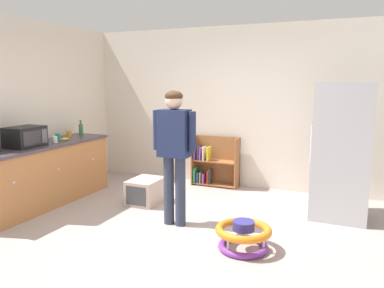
{
  "coord_description": "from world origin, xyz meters",
  "views": [
    {
      "loc": [
        1.91,
        -3.87,
        1.79
      ],
      "look_at": [
        0.05,
        0.46,
        1.0
      ],
      "focal_mm": 35.35,
      "sensor_mm": 36.0,
      "label": 1
    }
  ],
  "objects_px": {
    "white_cup": "(55,140)",
    "green_glass_bottle": "(81,129)",
    "kitchen_counter": "(42,175)",
    "pet_carrier": "(145,191)",
    "banana_bunch": "(66,139)",
    "green_cup": "(41,138)",
    "teal_cup": "(58,136)",
    "orange_cup": "(69,134)",
    "bookshelf": "(213,164)",
    "refrigerator": "(342,151)",
    "standing_person": "(174,145)",
    "baby_walker": "(243,236)",
    "microwave": "(25,137)",
    "clear_bottle": "(42,136)"
  },
  "relations": [
    {
      "from": "kitchen_counter",
      "to": "green_cup",
      "type": "bearing_deg",
      "value": 131.95
    },
    {
      "from": "banana_bunch",
      "to": "green_cup",
      "type": "bearing_deg",
      "value": -152.44
    },
    {
      "from": "green_glass_bottle",
      "to": "green_cup",
      "type": "relative_size",
      "value": 2.59
    },
    {
      "from": "bookshelf",
      "to": "white_cup",
      "type": "height_order",
      "value": "white_cup"
    },
    {
      "from": "teal_cup",
      "to": "white_cup",
      "type": "bearing_deg",
      "value": -56.35
    },
    {
      "from": "kitchen_counter",
      "to": "microwave",
      "type": "height_order",
      "value": "microwave"
    },
    {
      "from": "baby_walker",
      "to": "teal_cup",
      "type": "distance_m",
      "value": 3.35
    },
    {
      "from": "microwave",
      "to": "green_cup",
      "type": "bearing_deg",
      "value": 112.72
    },
    {
      "from": "standing_person",
      "to": "microwave",
      "type": "relative_size",
      "value": 3.5
    },
    {
      "from": "standing_person",
      "to": "orange_cup",
      "type": "relative_size",
      "value": 17.69
    },
    {
      "from": "banana_bunch",
      "to": "green_glass_bottle",
      "type": "xyz_separation_m",
      "value": [
        -0.18,
        0.58,
        0.07
      ]
    },
    {
      "from": "kitchen_counter",
      "to": "pet_carrier",
      "type": "height_order",
      "value": "kitchen_counter"
    },
    {
      "from": "kitchen_counter",
      "to": "standing_person",
      "type": "relative_size",
      "value": 1.39
    },
    {
      "from": "kitchen_counter",
      "to": "refrigerator",
      "type": "bearing_deg",
      "value": 16.54
    },
    {
      "from": "green_cup",
      "to": "teal_cup",
      "type": "distance_m",
      "value": 0.25
    },
    {
      "from": "baby_walker",
      "to": "orange_cup",
      "type": "bearing_deg",
      "value": 162.14
    },
    {
      "from": "refrigerator",
      "to": "pet_carrier",
      "type": "height_order",
      "value": "refrigerator"
    },
    {
      "from": "bookshelf",
      "to": "baby_walker",
      "type": "distance_m",
      "value": 2.59
    },
    {
      "from": "refrigerator",
      "to": "pet_carrier",
      "type": "distance_m",
      "value": 2.79
    },
    {
      "from": "kitchen_counter",
      "to": "microwave",
      "type": "distance_m",
      "value": 0.64
    },
    {
      "from": "pet_carrier",
      "to": "green_glass_bottle",
      "type": "xyz_separation_m",
      "value": [
        -1.4,
        0.31,
        0.82
      ]
    },
    {
      "from": "kitchen_counter",
      "to": "bookshelf",
      "type": "distance_m",
      "value": 2.75
    },
    {
      "from": "microwave",
      "to": "green_glass_bottle",
      "type": "distance_m",
      "value": 1.23
    },
    {
      "from": "bookshelf",
      "to": "standing_person",
      "type": "bearing_deg",
      "value": -84.06
    },
    {
      "from": "refrigerator",
      "to": "microwave",
      "type": "height_order",
      "value": "refrigerator"
    },
    {
      "from": "green_glass_bottle",
      "to": "orange_cup",
      "type": "bearing_deg",
      "value": -101.39
    },
    {
      "from": "clear_bottle",
      "to": "pet_carrier",
      "type": "bearing_deg",
      "value": 22.89
    },
    {
      "from": "baby_walker",
      "to": "banana_bunch",
      "type": "height_order",
      "value": "banana_bunch"
    },
    {
      "from": "clear_bottle",
      "to": "green_cup",
      "type": "bearing_deg",
      "value": 140.04
    },
    {
      "from": "orange_cup",
      "to": "green_glass_bottle",
      "type": "bearing_deg",
      "value": 78.61
    },
    {
      "from": "microwave",
      "to": "green_cup",
      "type": "distance_m",
      "value": 0.52
    },
    {
      "from": "microwave",
      "to": "green_cup",
      "type": "relative_size",
      "value": 5.05
    },
    {
      "from": "refrigerator",
      "to": "microwave",
      "type": "relative_size",
      "value": 3.71
    },
    {
      "from": "banana_bunch",
      "to": "orange_cup",
      "type": "relative_size",
      "value": 1.64
    },
    {
      "from": "orange_cup",
      "to": "green_cup",
      "type": "bearing_deg",
      "value": -99.84
    },
    {
      "from": "white_cup",
      "to": "green_glass_bottle",
      "type": "bearing_deg",
      "value": 102.29
    },
    {
      "from": "green_glass_bottle",
      "to": "green_cup",
      "type": "xyz_separation_m",
      "value": [
        -0.14,
        -0.75,
        -0.05
      ]
    },
    {
      "from": "bookshelf",
      "to": "green_glass_bottle",
      "type": "relative_size",
      "value": 3.46
    },
    {
      "from": "standing_person",
      "to": "clear_bottle",
      "type": "distance_m",
      "value": 2.14
    },
    {
      "from": "kitchen_counter",
      "to": "banana_bunch",
      "type": "bearing_deg",
      "value": 73.44
    },
    {
      "from": "kitchen_counter",
      "to": "white_cup",
      "type": "xyz_separation_m",
      "value": [
        0.11,
        0.18,
        0.5
      ]
    },
    {
      "from": "bookshelf",
      "to": "clear_bottle",
      "type": "distance_m",
      "value": 2.79
    },
    {
      "from": "green_cup",
      "to": "clear_bottle",
      "type": "bearing_deg",
      "value": -39.96
    },
    {
      "from": "refrigerator",
      "to": "green_glass_bottle",
      "type": "distance_m",
      "value": 4.06
    },
    {
      "from": "standing_person",
      "to": "white_cup",
      "type": "bearing_deg",
      "value": 176.86
    },
    {
      "from": "refrigerator",
      "to": "orange_cup",
      "type": "xyz_separation_m",
      "value": [
        -4.1,
        -0.44,
        0.06
      ]
    },
    {
      "from": "green_glass_bottle",
      "to": "white_cup",
      "type": "bearing_deg",
      "value": -77.71
    },
    {
      "from": "pet_carrier",
      "to": "teal_cup",
      "type": "distance_m",
      "value": 1.61
    },
    {
      "from": "kitchen_counter",
      "to": "baby_walker",
      "type": "xyz_separation_m",
      "value": [
        3.1,
        -0.3,
        -0.29
      ]
    },
    {
      "from": "pet_carrier",
      "to": "banana_bunch",
      "type": "relative_size",
      "value": 3.54
    }
  ]
}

